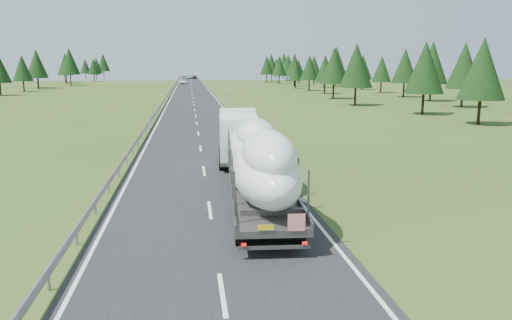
{
  "coord_description": "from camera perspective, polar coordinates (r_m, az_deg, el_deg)",
  "views": [
    {
      "loc": [
        -0.86,
        -23.12,
        6.88
      ],
      "look_at": [
        2.47,
        1.71,
        2.07
      ],
      "focal_mm": 35.0,
      "sensor_mm": 36.0,
      "label": 1
    }
  ],
  "objects": [
    {
      "name": "highway_sign",
      "position": [
        103.56,
        -3.2,
        8.05
      ],
      "size": [
        0.08,
        0.9,
        2.6
      ],
      "color": "slate",
      "rests_on": "ground"
    },
    {
      "name": "distant_car_dark",
      "position": [
        244.8,
        -7.06,
        9.36
      ],
      "size": [
        1.96,
        4.61,
        1.56
      ],
      "primitive_type": "imported",
      "rotation": [
        0.0,
        0.0,
        0.03
      ],
      "color": "black",
      "rests_on": "ground"
    },
    {
      "name": "ground",
      "position": [
        24.13,
        -5.3,
        -5.75
      ],
      "size": [
        400.0,
        400.0,
        0.0
      ],
      "primitive_type": "plane",
      "color": "#2F4517",
      "rests_on": "ground"
    },
    {
      "name": "road_surface",
      "position": [
        123.31,
        -7.3,
        7.59
      ],
      "size": [
        10.0,
        400.0,
        0.02
      ],
      "primitive_type": "cube",
      "color": "black",
      "rests_on": "ground"
    },
    {
      "name": "tree_line_right",
      "position": [
        124.34,
        11.58,
        10.66
      ],
      "size": [
        27.34,
        269.8,
        12.64
      ],
      "color": "black",
      "rests_on": "ground"
    },
    {
      "name": "guardrail",
      "position": [
        123.3,
        -9.79,
        7.79
      ],
      "size": [
        0.1,
        400.0,
        0.76
      ],
      "color": "slate",
      "rests_on": "ground"
    },
    {
      "name": "distant_van",
      "position": [
        181.65,
        -8.36,
        8.86
      ],
      "size": [
        3.28,
        6.33,
        1.7
      ],
      "primitive_type": "imported",
      "rotation": [
        0.0,
        0.0,
        0.07
      ],
      "color": "white",
      "rests_on": "ground"
    },
    {
      "name": "marker_posts",
      "position": [
        178.38,
        -5.34,
        8.79
      ],
      "size": [
        0.13,
        350.08,
        1.0
      ],
      "color": "silver",
      "rests_on": "ground"
    },
    {
      "name": "boat_truck",
      "position": [
        26.28,
        -0.24,
        0.85
      ],
      "size": [
        3.72,
        20.21,
        4.31
      ],
      "color": "white",
      "rests_on": "ground"
    },
    {
      "name": "tree_line_left",
      "position": [
        134.04,
        -27.12,
        9.8
      ],
      "size": [
        14.72,
        270.13,
        12.66
      ],
      "color": "black",
      "rests_on": "ground"
    },
    {
      "name": "distant_car_blue",
      "position": [
        245.39,
        -7.66,
        9.35
      ],
      "size": [
        1.94,
        4.72,
        1.52
      ],
      "primitive_type": "imported",
      "rotation": [
        0.0,
        0.0,
        0.07
      ],
      "color": "#1A234B",
      "rests_on": "ground"
    }
  ]
}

